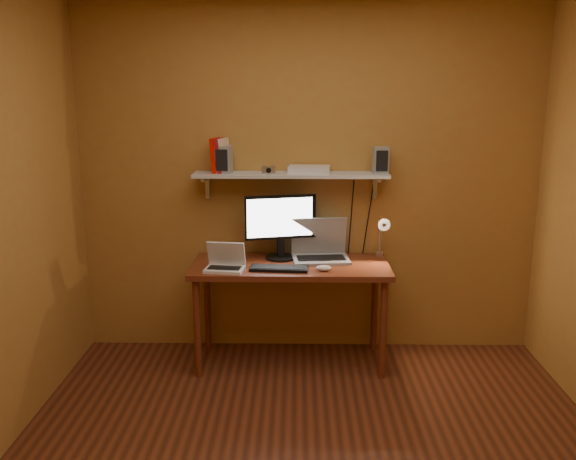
{
  "coord_description": "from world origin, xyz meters",
  "views": [
    {
      "loc": [
        -0.08,
        -2.88,
        1.97
      ],
      "look_at": [
        -0.15,
        1.18,
        1.02
      ],
      "focal_mm": 38.0,
      "sensor_mm": 36.0,
      "label": 1
    }
  ],
  "objects_px": {
    "monitor": "(281,223)",
    "keyboard": "(279,268)",
    "desk_lamp": "(382,232)",
    "speaker_right": "(380,160)",
    "router": "(309,169)",
    "mouse": "(324,268)",
    "netbook": "(225,262)",
    "desk": "(290,275)",
    "laptop": "(320,249)",
    "wall_shelf": "(291,175)",
    "speaker_left": "(224,159)",
    "shelf_camera": "(269,170)"
  },
  "relations": [
    {
      "from": "monitor",
      "to": "keyboard",
      "type": "distance_m",
      "value": 0.39
    },
    {
      "from": "desk_lamp",
      "to": "speaker_right",
      "type": "relative_size",
      "value": 2.0
    },
    {
      "from": "router",
      "to": "speaker_right",
      "type": "bearing_deg",
      "value": -0.61
    },
    {
      "from": "mouse",
      "to": "desk_lamp",
      "type": "bearing_deg",
      "value": 37.97
    },
    {
      "from": "netbook",
      "to": "mouse",
      "type": "xyz_separation_m",
      "value": [
        0.68,
        -0.02,
        -0.03
      ]
    },
    {
      "from": "desk_lamp",
      "to": "netbook",
      "type": "bearing_deg",
      "value": -166.17
    },
    {
      "from": "desk",
      "to": "mouse",
      "type": "distance_m",
      "value": 0.3
    },
    {
      "from": "mouse",
      "to": "monitor",
      "type": "bearing_deg",
      "value": 139.11
    },
    {
      "from": "desk",
      "to": "desk_lamp",
      "type": "height_order",
      "value": "desk_lamp"
    },
    {
      "from": "laptop",
      "to": "desk_lamp",
      "type": "relative_size",
      "value": 1.15
    },
    {
      "from": "wall_shelf",
      "to": "monitor",
      "type": "relative_size",
      "value": 2.73
    },
    {
      "from": "desk",
      "to": "monitor",
      "type": "distance_m",
      "value": 0.38
    },
    {
      "from": "wall_shelf",
      "to": "speaker_right",
      "type": "bearing_deg",
      "value": 0.2
    },
    {
      "from": "desk",
      "to": "monitor",
      "type": "relative_size",
      "value": 2.73
    },
    {
      "from": "speaker_left",
      "to": "shelf_camera",
      "type": "bearing_deg",
      "value": -0.61
    },
    {
      "from": "keyboard",
      "to": "wall_shelf",
      "type": "bearing_deg",
      "value": 81.82
    },
    {
      "from": "keyboard",
      "to": "mouse",
      "type": "distance_m",
      "value": 0.31
    },
    {
      "from": "netbook",
      "to": "speaker_right",
      "type": "xyz_separation_m",
      "value": [
        1.09,
        0.34,
        0.67
      ]
    },
    {
      "from": "desk",
      "to": "keyboard",
      "type": "height_order",
      "value": "keyboard"
    },
    {
      "from": "netbook",
      "to": "keyboard",
      "type": "relative_size",
      "value": 0.71
    },
    {
      "from": "keyboard",
      "to": "speaker_right",
      "type": "distance_m",
      "value": 1.07
    },
    {
      "from": "mouse",
      "to": "shelf_camera",
      "type": "height_order",
      "value": "shelf_camera"
    },
    {
      "from": "wall_shelf",
      "to": "speaker_left",
      "type": "xyz_separation_m",
      "value": [
        -0.48,
        -0.01,
        0.11
      ]
    },
    {
      "from": "keyboard",
      "to": "speaker_left",
      "type": "bearing_deg",
      "value": 145.08
    },
    {
      "from": "wall_shelf",
      "to": "netbook",
      "type": "distance_m",
      "value": 0.79
    },
    {
      "from": "shelf_camera",
      "to": "router",
      "type": "relative_size",
      "value": 0.33
    },
    {
      "from": "wall_shelf",
      "to": "shelf_camera",
      "type": "bearing_deg",
      "value": -156.86
    },
    {
      "from": "monitor",
      "to": "wall_shelf",
      "type": "bearing_deg",
      "value": 21.85
    },
    {
      "from": "keyboard",
      "to": "desk_lamp",
      "type": "xyz_separation_m",
      "value": [
        0.74,
        0.27,
        0.2
      ]
    },
    {
      "from": "speaker_left",
      "to": "desk",
      "type": "bearing_deg",
      "value": -11.64
    },
    {
      "from": "speaker_right",
      "to": "keyboard",
      "type": "bearing_deg",
      "value": -159.0
    },
    {
      "from": "keyboard",
      "to": "shelf_camera",
      "type": "xyz_separation_m",
      "value": [
        -0.08,
        0.28,
        0.64
      ]
    },
    {
      "from": "speaker_right",
      "to": "wall_shelf",
      "type": "bearing_deg",
      "value": 175.52
    },
    {
      "from": "desk",
      "to": "laptop",
      "type": "xyz_separation_m",
      "value": [
        0.21,
        0.14,
        0.16
      ]
    },
    {
      "from": "wall_shelf",
      "to": "speaker_right",
      "type": "xyz_separation_m",
      "value": [
        0.64,
        0.0,
        0.11
      ]
    },
    {
      "from": "wall_shelf",
      "to": "laptop",
      "type": "bearing_deg",
      "value": -14.62
    },
    {
      "from": "laptop",
      "to": "mouse",
      "type": "xyz_separation_m",
      "value": [
        0.02,
        -0.3,
        -0.06
      ]
    },
    {
      "from": "mouse",
      "to": "shelf_camera",
      "type": "xyz_separation_m",
      "value": [
        -0.39,
        0.29,
        0.64
      ]
    },
    {
      "from": "mouse",
      "to": "netbook",
      "type": "bearing_deg",
      "value": -177.29
    },
    {
      "from": "mouse",
      "to": "speaker_right",
      "type": "distance_m",
      "value": 0.89
    },
    {
      "from": "monitor",
      "to": "speaker_right",
      "type": "distance_m",
      "value": 0.85
    },
    {
      "from": "mouse",
      "to": "shelf_camera",
      "type": "bearing_deg",
      "value": 147.21
    },
    {
      "from": "keyboard",
      "to": "speaker_left",
      "type": "height_order",
      "value": "speaker_left"
    },
    {
      "from": "wall_shelf",
      "to": "netbook",
      "type": "relative_size",
      "value": 4.97
    },
    {
      "from": "wall_shelf",
      "to": "desk_lamp",
      "type": "relative_size",
      "value": 3.73
    },
    {
      "from": "netbook",
      "to": "shelf_camera",
      "type": "height_order",
      "value": "shelf_camera"
    },
    {
      "from": "monitor",
      "to": "router",
      "type": "xyz_separation_m",
      "value": [
        0.21,
        0.06,
        0.39
      ]
    },
    {
      "from": "mouse",
      "to": "laptop",
      "type": "bearing_deg",
      "value": 97.21
    },
    {
      "from": "shelf_camera",
      "to": "router",
      "type": "distance_m",
      "value": 0.3
    },
    {
      "from": "monitor",
      "to": "router",
      "type": "distance_m",
      "value": 0.44
    }
  ]
}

